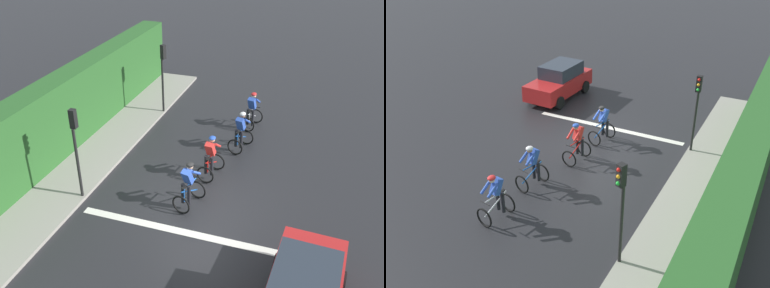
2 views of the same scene
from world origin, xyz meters
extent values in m
plane|color=black|center=(0.00, 0.00, 0.00)|extent=(80.00, 80.00, 0.00)
cube|color=gray|center=(-5.20, 2.00, 0.06)|extent=(2.80, 18.63, 0.12)
cube|color=gray|center=(-6.10, 2.00, 0.28)|extent=(0.44, 18.63, 0.56)
cube|color=#265623|center=(-6.40, 2.00, 1.54)|extent=(1.10, 18.63, 3.08)
cube|color=silver|center=(0.00, -1.43, 0.00)|extent=(7.00, 0.30, 0.01)
torus|color=black|center=(0.55, 6.86, 0.34)|extent=(0.68, 0.18, 0.68)
torus|color=black|center=(0.36, 5.86, 0.34)|extent=(0.68, 0.18, 0.68)
cylinder|color=silver|center=(0.46, 6.36, 0.59)|extent=(0.22, 0.98, 0.51)
cylinder|color=silver|center=(0.40, 6.06, 0.62)|extent=(0.04, 0.04, 0.55)
cylinder|color=silver|center=(0.46, 6.41, 0.87)|extent=(0.17, 0.71, 0.04)
cube|color=black|center=(0.40, 6.06, 0.91)|extent=(0.14, 0.23, 0.04)
cylinder|color=black|center=(0.53, 6.76, 0.84)|extent=(0.42, 0.11, 0.03)
cube|color=#2D51B7|center=(0.44, 6.26, 1.21)|extent=(0.37, 0.46, 0.57)
sphere|color=beige|center=(0.46, 6.41, 1.52)|extent=(0.20, 0.20, 0.20)
ellipsoid|color=red|center=(0.46, 6.41, 1.59)|extent=(0.29, 0.32, 0.14)
cylinder|color=black|center=(0.30, 6.18, 0.57)|extent=(0.12, 0.12, 0.74)
cylinder|color=black|center=(0.54, 6.14, 0.57)|extent=(0.12, 0.12, 0.74)
cylinder|color=#2D51B7|center=(0.33, 6.57, 1.26)|extent=(0.18, 0.49, 0.37)
cylinder|color=#2D51B7|center=(0.65, 6.51, 1.26)|extent=(0.18, 0.49, 0.37)
torus|color=black|center=(0.57, 4.73, 0.34)|extent=(0.68, 0.21, 0.68)
torus|color=black|center=(0.33, 3.74, 0.34)|extent=(0.68, 0.21, 0.68)
cylinder|color=#1E59B2|center=(0.45, 4.23, 0.59)|extent=(0.27, 0.97, 0.51)
cylinder|color=#1E59B2|center=(0.38, 3.94, 0.62)|extent=(0.04, 0.04, 0.55)
cylinder|color=#1E59B2|center=(0.46, 4.28, 0.87)|extent=(0.21, 0.70, 0.04)
cube|color=black|center=(0.38, 3.94, 0.91)|extent=(0.15, 0.24, 0.04)
cylinder|color=black|center=(0.54, 4.63, 0.84)|extent=(0.42, 0.13, 0.03)
cube|color=#2D51B7|center=(0.43, 4.14, 1.21)|extent=(0.39, 0.47, 0.57)
sphere|color=#9E7051|center=(0.46, 4.28, 1.52)|extent=(0.20, 0.20, 0.20)
ellipsoid|color=silver|center=(0.46, 4.28, 1.59)|extent=(0.30, 0.33, 0.14)
cylinder|color=black|center=(0.29, 4.06, 0.57)|extent=(0.12, 0.12, 0.74)
cylinder|color=black|center=(0.52, 4.01, 0.57)|extent=(0.12, 0.12, 0.74)
cylinder|color=#2D51B7|center=(0.34, 4.45, 1.26)|extent=(0.20, 0.49, 0.37)
cylinder|color=#2D51B7|center=(0.65, 4.38, 1.26)|extent=(0.20, 0.49, 0.37)
torus|color=black|center=(-0.05, 2.41, 0.34)|extent=(0.68, 0.15, 0.68)
torus|color=black|center=(-0.19, 1.40, 0.34)|extent=(0.68, 0.15, 0.68)
cylinder|color=red|center=(-0.12, 1.91, 0.59)|extent=(0.18, 0.98, 0.51)
cylinder|color=red|center=(-0.16, 1.60, 0.62)|extent=(0.04, 0.04, 0.55)
cylinder|color=red|center=(-0.11, 1.96, 0.87)|extent=(0.14, 0.71, 0.04)
cube|color=black|center=(-0.16, 1.60, 0.91)|extent=(0.13, 0.23, 0.04)
cylinder|color=black|center=(-0.06, 2.31, 0.84)|extent=(0.42, 0.09, 0.03)
cube|color=red|center=(-0.14, 1.81, 1.21)|extent=(0.35, 0.45, 0.57)
sphere|color=tan|center=(-0.11, 1.96, 1.52)|extent=(0.20, 0.20, 0.20)
ellipsoid|color=#264CB2|center=(-0.11, 1.96, 1.59)|extent=(0.28, 0.31, 0.14)
cylinder|color=black|center=(-0.27, 1.72, 0.57)|extent=(0.12, 0.12, 0.74)
cylinder|color=black|center=(-0.03, 1.69, 0.57)|extent=(0.12, 0.12, 0.74)
cylinder|color=red|center=(-0.25, 2.11, 1.26)|extent=(0.16, 0.49, 0.37)
cylinder|color=red|center=(0.06, 2.07, 1.26)|extent=(0.16, 0.49, 0.37)
torus|color=black|center=(-0.18, 0.43, 0.34)|extent=(0.68, 0.22, 0.68)
torus|color=black|center=(-0.41, -0.56, 0.34)|extent=(0.68, 0.22, 0.68)
cylinder|color=#1E59B2|center=(-0.29, -0.06, 0.59)|extent=(0.27, 0.97, 0.51)
cylinder|color=#1E59B2|center=(-0.36, -0.36, 0.62)|extent=(0.04, 0.04, 0.55)
cylinder|color=#1E59B2|center=(-0.28, -0.01, 0.87)|extent=(0.21, 0.70, 0.04)
cube|color=black|center=(-0.36, -0.36, 0.91)|extent=(0.15, 0.24, 0.04)
cylinder|color=black|center=(-0.20, 0.34, 0.84)|extent=(0.42, 0.13, 0.03)
cube|color=#2D51B7|center=(-0.32, -0.16, 1.21)|extent=(0.39, 0.47, 0.57)
sphere|color=tan|center=(-0.28, -0.01, 1.52)|extent=(0.20, 0.20, 0.20)
ellipsoid|color=black|center=(-0.28, -0.01, 1.59)|extent=(0.30, 0.33, 0.14)
cylinder|color=black|center=(-0.46, -0.23, 0.57)|extent=(0.12, 0.12, 0.74)
cylinder|color=black|center=(-0.22, -0.29, 0.57)|extent=(0.12, 0.12, 0.74)
cylinder|color=#2D51B7|center=(-0.41, 0.15, 1.26)|extent=(0.20, 0.49, 0.37)
cylinder|color=#2D51B7|center=(-0.10, 0.08, 1.26)|extent=(0.20, 0.49, 0.37)
cube|color=#262D38|center=(3.79, -3.80, 1.43)|extent=(1.60, 2.20, 0.66)
cylinder|color=black|center=(3.03, -2.24, 0.32)|extent=(0.25, 0.65, 0.64)
cylinder|color=black|center=(4.70, -2.33, 0.32)|extent=(0.25, 0.65, 0.64)
cube|color=#EAEACC|center=(3.39, -1.52, 0.80)|extent=(0.28, 0.09, 0.16)
cube|color=#EAEACC|center=(4.41, -1.57, 0.80)|extent=(0.28, 0.09, 0.16)
cylinder|color=black|center=(-3.93, -0.87, 1.35)|extent=(0.10, 0.10, 2.70)
cube|color=black|center=(-3.93, -0.77, 3.02)|extent=(0.21, 0.21, 0.64)
sphere|color=red|center=(-3.94, -0.66, 3.22)|extent=(0.11, 0.11, 0.11)
sphere|color=orange|center=(-3.94, -0.66, 3.02)|extent=(0.11, 0.11, 0.11)
sphere|color=green|center=(-3.94, -0.66, 2.82)|extent=(0.11, 0.11, 0.11)
cylinder|color=black|center=(-3.86, 6.44, 1.35)|extent=(0.10, 0.10, 2.70)
cube|color=black|center=(-3.82, 6.53, 3.02)|extent=(0.26, 0.26, 0.64)
sphere|color=red|center=(-3.78, 6.64, 3.22)|extent=(0.11, 0.11, 0.11)
sphere|color=orange|center=(-3.78, 6.64, 3.02)|extent=(0.11, 0.11, 0.11)
sphere|color=green|center=(-3.78, 6.64, 2.82)|extent=(0.11, 0.11, 0.11)
camera|label=1|loc=(3.71, -11.51, 9.19)|focal=41.55mm
camera|label=2|loc=(-7.24, 15.42, 9.01)|focal=41.79mm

